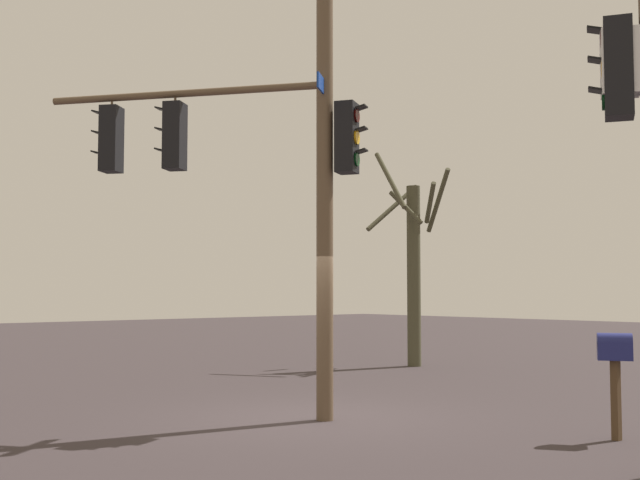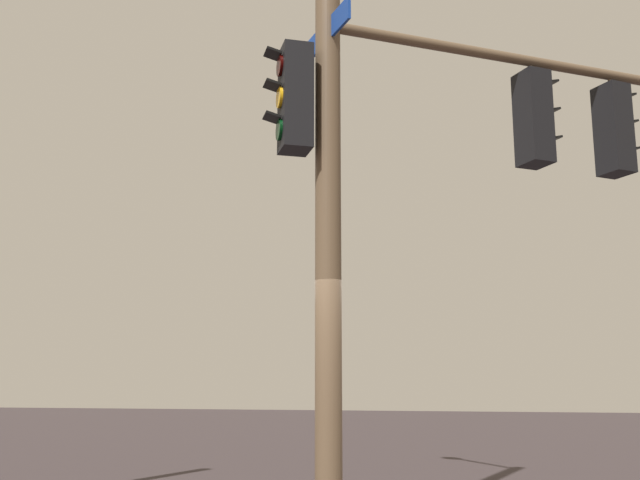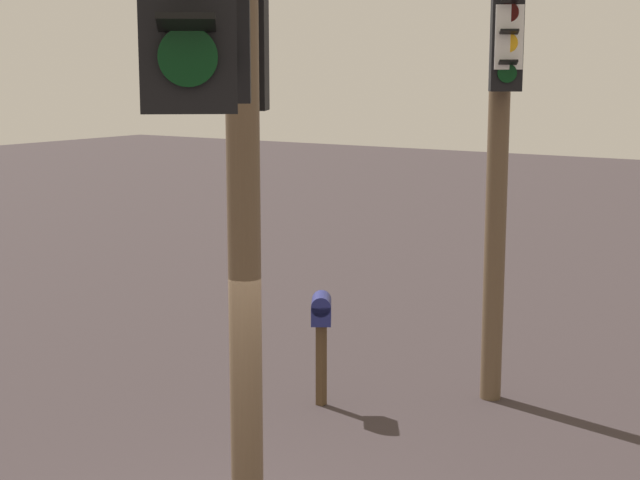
# 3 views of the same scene
# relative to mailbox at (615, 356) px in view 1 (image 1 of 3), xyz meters

# --- Properties ---
(ground_plane) EXTENTS (80.00, 80.00, 0.00)m
(ground_plane) POSITION_rel_mailbox_xyz_m (-4.03, -1.78, -1.11)
(ground_plane) COLOR #352C2D
(main_signal_pole_assembly) EXTENTS (5.51, 3.24, 9.62)m
(main_signal_pole_assembly) POSITION_rel_mailbox_xyz_m (-4.33, -2.34, 3.86)
(main_signal_pole_assembly) COLOR brown
(main_signal_pole_assembly) RESTS_ON ground
(mailbox) EXTENTS (0.50, 0.44, 1.41)m
(mailbox) POSITION_rel_mailbox_xyz_m (0.00, 0.00, 0.00)
(mailbox) COLOR #4C3823
(mailbox) RESTS_ON ground
(bare_tree_behind_pole) EXTENTS (2.04, 1.97, 5.70)m
(bare_tree_behind_pole) POSITION_rel_mailbox_xyz_m (-8.81, 5.75, 1.64)
(bare_tree_behind_pole) COLOR #484531
(bare_tree_behind_pole) RESTS_ON ground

